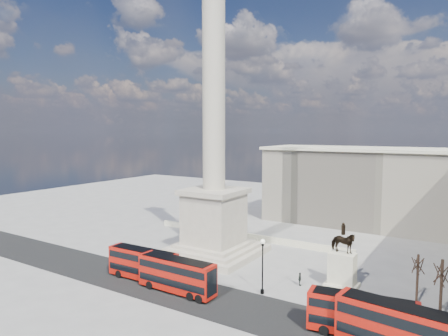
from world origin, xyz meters
TOP-DOWN VIEW (x-y plane):
  - ground at (0.00, 0.00)m, footprint 180.00×180.00m
  - asphalt_road at (5.00, -10.00)m, footprint 120.00×9.00m
  - nelsons_column at (0.00, 5.00)m, footprint 14.00×14.00m
  - balustrade_wall at (0.00, 16.00)m, footprint 40.00×0.60m
  - building_northeast at (20.00, 40.00)m, footprint 51.00×17.00m
  - red_bus_a at (-1.70, -9.64)m, footprint 10.54×2.71m
  - red_bus_b at (4.76, -10.42)m, footprint 10.67×2.58m
  - red_bus_c at (30.92, -10.94)m, footprint 11.88×4.00m
  - red_bus_d at (26.99, -9.35)m, footprint 10.52×3.70m
  - victorian_lamp at (13.94, -5.07)m, footprint 0.59×0.59m
  - equestrian_statue at (21.65, 2.39)m, footprint 4.08×3.06m
  - bare_tree_near at (33.21, -3.08)m, footprint 1.73×1.73m
  - bare_tree_mid at (30.52, 1.63)m, footprint 1.66×1.66m
  - pedestrian_walking at (22.11, -4.49)m, footprint 0.65×0.49m
  - pedestrian_standing at (29.01, -3.05)m, footprint 0.83×0.65m
  - pedestrian_crossing at (16.90, -0.14)m, footprint 0.79×1.12m

SIDE VIEW (x-z plane):
  - ground at x=0.00m, z-range 0.00..0.00m
  - asphalt_road at x=5.00m, z-range 0.00..0.01m
  - balustrade_wall at x=0.00m, z-range 0.00..1.10m
  - pedestrian_walking at x=22.11m, z-range 0.00..1.61m
  - pedestrian_standing at x=29.01m, z-range 0.00..1.69m
  - pedestrian_crossing at x=16.90m, z-range 0.00..1.76m
  - red_bus_d at x=26.99m, z-range 0.10..4.28m
  - red_bus_a at x=-1.70m, z-range 0.10..4.36m
  - red_bus_b at x=4.76m, z-range 0.11..4.43m
  - red_bus_c at x=30.92m, z-range 0.12..4.84m
  - equestrian_statue at x=21.65m, z-range -1.28..7.19m
  - victorian_lamp at x=13.94m, z-range 0.61..7.53m
  - bare_tree_mid at x=30.52m, z-range 1.82..8.13m
  - bare_tree_near at x=33.21m, z-range 2.18..9.74m
  - building_northeast at x=20.00m, z-range 0.02..16.62m
  - nelsons_column at x=0.00m, z-range -12.01..37.84m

